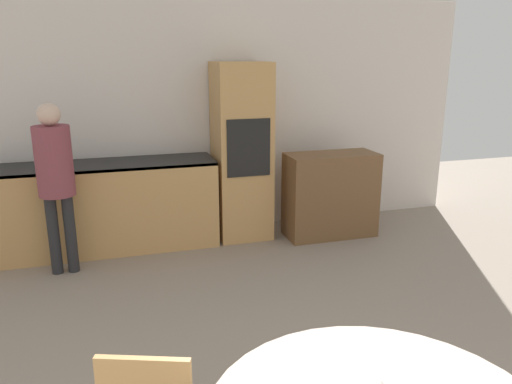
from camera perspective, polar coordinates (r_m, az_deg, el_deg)
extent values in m
cube|color=silver|center=(5.63, -7.02, 8.42)|extent=(6.47, 0.05, 2.60)
cube|color=tan|center=(5.39, -18.05, -1.72)|extent=(2.50, 0.60, 0.92)
cube|color=black|center=(5.28, -18.45, 2.88)|extent=(2.50, 0.60, 0.03)
cube|color=tan|center=(5.45, -1.67, 4.60)|extent=(0.58, 0.58, 1.91)
cube|color=black|center=(5.15, -0.84, 5.04)|extent=(0.46, 0.01, 0.60)
cube|color=brown|center=(5.61, 8.50, -0.33)|extent=(1.00, 0.45, 0.94)
cylinder|color=#262628|center=(4.97, -22.11, -4.58)|extent=(0.10, 0.10, 0.75)
cylinder|color=#262628|center=(4.95, -20.44, -4.47)|extent=(0.10, 0.10, 0.75)
cylinder|color=brown|center=(4.78, -22.09, 3.29)|extent=(0.32, 0.32, 0.63)
sphere|color=beige|center=(4.72, -22.61, 8.19)|extent=(0.20, 0.20, 0.20)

